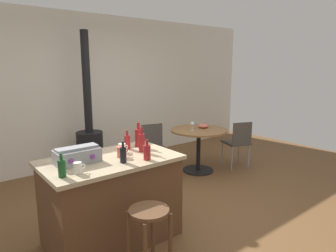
# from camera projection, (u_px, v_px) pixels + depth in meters

# --- Properties ---
(ground_plane) EXTENTS (8.80, 8.80, 0.00)m
(ground_plane) POSITION_uv_depth(u_px,v_px,m) (173.00, 212.00, 3.77)
(ground_plane) COLOR brown
(back_wall) EXTENTS (8.00, 0.10, 2.70)m
(back_wall) POSITION_uv_depth(u_px,v_px,m) (84.00, 91.00, 5.42)
(back_wall) COLOR silver
(back_wall) RESTS_ON ground_plane
(kitchen_island) EXTENTS (1.34, 0.80, 0.89)m
(kitchen_island) POSITION_uv_depth(u_px,v_px,m) (112.00, 199.00, 3.10)
(kitchen_island) COLOR brown
(kitchen_island) RESTS_ON ground_plane
(wooden_stool) EXTENTS (0.34, 0.34, 0.64)m
(wooden_stool) POSITION_uv_depth(u_px,v_px,m) (149.00, 228.00, 2.51)
(wooden_stool) COLOR brown
(wooden_stool) RESTS_ON ground_plane
(dining_table) EXTENTS (0.96, 0.96, 0.74)m
(dining_table) POSITION_uv_depth(u_px,v_px,m) (199.00, 139.00, 5.13)
(dining_table) COLOR black
(dining_table) RESTS_ON ground_plane
(folding_chair_near) EXTENTS (0.51, 0.51, 0.85)m
(folding_chair_near) POSITION_uv_depth(u_px,v_px,m) (238.00, 141.00, 5.30)
(folding_chair_near) COLOR #47423D
(folding_chair_near) RESTS_ON ground_plane
(folding_chair_far) EXTENTS (0.48, 0.48, 0.86)m
(folding_chair_far) POSITION_uv_depth(u_px,v_px,m) (155.00, 147.00, 4.89)
(folding_chair_far) COLOR #47423D
(folding_chair_far) RESTS_ON ground_plane
(wood_stove) EXTENTS (0.44, 0.45, 2.35)m
(wood_stove) POSITION_uv_depth(u_px,v_px,m) (90.00, 140.00, 5.08)
(wood_stove) COLOR black
(wood_stove) RESTS_ON ground_plane
(toolbox) EXTENTS (0.41, 0.23, 0.16)m
(toolbox) POSITION_uv_depth(u_px,v_px,m) (77.00, 155.00, 2.85)
(toolbox) COLOR gray
(toolbox) RESTS_ON kitchen_island
(bottle_0) EXTENTS (0.08, 0.08, 0.28)m
(bottle_0) POSITION_uv_depth(u_px,v_px,m) (139.00, 137.00, 3.42)
(bottle_0) COLOR maroon
(bottle_0) RESTS_ON kitchen_island
(bottle_1) EXTENTS (0.06, 0.06, 0.20)m
(bottle_1) POSITION_uv_depth(u_px,v_px,m) (123.00, 155.00, 2.86)
(bottle_1) COLOR black
(bottle_1) RESTS_ON kitchen_island
(bottle_2) EXTENTS (0.07, 0.07, 0.21)m
(bottle_2) POSITION_uv_depth(u_px,v_px,m) (127.00, 142.00, 3.34)
(bottle_2) COLOR maroon
(bottle_2) RESTS_ON kitchen_island
(bottle_3) EXTENTS (0.07, 0.07, 0.27)m
(bottle_3) POSITION_uv_depth(u_px,v_px,m) (142.00, 142.00, 3.22)
(bottle_3) COLOR maroon
(bottle_3) RESTS_ON kitchen_island
(bottle_4) EXTENTS (0.06, 0.06, 0.20)m
(bottle_4) POSITION_uv_depth(u_px,v_px,m) (62.00, 168.00, 2.49)
(bottle_4) COLOR #194C23
(bottle_4) RESTS_ON kitchen_island
(bottle_5) EXTENTS (0.07, 0.07, 0.20)m
(bottle_5) POSITION_uv_depth(u_px,v_px,m) (147.00, 152.00, 2.95)
(bottle_5) COLOR maroon
(bottle_5) RESTS_ON kitchen_island
(cup_0) EXTENTS (0.11, 0.08, 0.10)m
(cup_0) POSITION_uv_depth(u_px,v_px,m) (122.00, 148.00, 3.20)
(cup_0) COLOR white
(cup_0) RESTS_ON kitchen_island
(cup_1) EXTENTS (0.11, 0.07, 0.10)m
(cup_1) POSITION_uv_depth(u_px,v_px,m) (78.00, 168.00, 2.58)
(cup_1) COLOR white
(cup_1) RESTS_ON kitchen_island
(cup_2) EXTENTS (0.12, 0.09, 0.11)m
(cup_2) POSITION_uv_depth(u_px,v_px,m) (121.00, 152.00, 3.04)
(cup_2) COLOR #DB6651
(cup_2) RESTS_ON kitchen_island
(wine_glass) EXTENTS (0.07, 0.07, 0.14)m
(wine_glass) POSITION_uv_depth(u_px,v_px,m) (192.00, 124.00, 5.02)
(wine_glass) COLOR silver
(wine_glass) RESTS_ON dining_table
(serving_bowl) EXTENTS (0.18, 0.18, 0.07)m
(serving_bowl) POSITION_uv_depth(u_px,v_px,m) (203.00, 126.00, 5.22)
(serving_bowl) COLOR #DB6651
(serving_bowl) RESTS_ON dining_table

